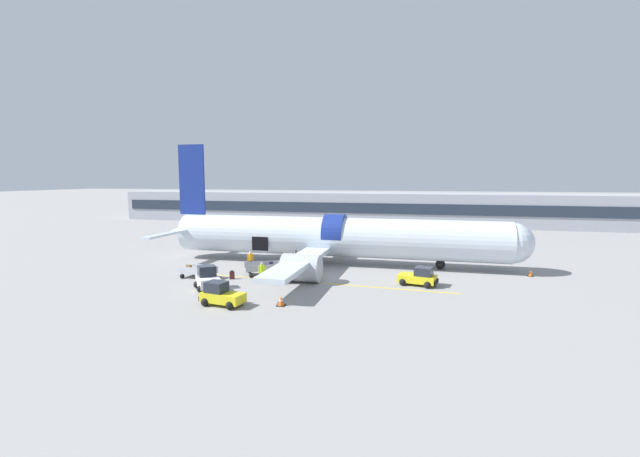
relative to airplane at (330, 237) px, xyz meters
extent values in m
plane|color=gray|center=(-0.23, -5.68, -2.70)|extent=(500.00, 500.00, 0.00)
cube|color=yellow|center=(0.05, -8.02, -2.69)|extent=(23.99, 1.58, 0.01)
cube|color=#9EA3AD|center=(-0.23, 39.59, 0.20)|extent=(102.15, 9.22, 5.80)
cube|color=#232D3D|center=(-0.23, 34.92, 0.49)|extent=(100.11, 0.16, 1.86)
cylinder|color=silver|center=(0.47, 0.00, 0.06)|extent=(33.20, 3.90, 3.90)
sphere|color=silver|center=(17.07, 0.00, 0.06)|extent=(3.71, 3.71, 3.71)
cone|color=silver|center=(-16.13, 0.00, 0.06)|extent=(4.49, 3.59, 3.59)
cylinder|color=navy|center=(0.47, -0.04, 0.41)|extent=(1.99, 3.91, 3.91)
cube|color=navy|center=(-15.40, 0.00, 5.76)|extent=(2.93, 0.28, 7.50)
cube|color=silver|center=(-15.55, -4.07, 0.45)|extent=(0.97, 8.14, 0.20)
cube|color=silver|center=(-15.55, 4.07, 0.45)|extent=(0.97, 8.14, 0.20)
cube|color=silver|center=(-0.86, -7.85, -1.02)|extent=(2.31, 14.53, 0.40)
cube|color=silver|center=(-0.86, 7.85, -1.02)|extent=(2.31, 14.53, 0.40)
cylinder|color=#B2B7BF|center=(-0.66, -8.05, -1.50)|extent=(3.17, 2.33, 2.33)
cylinder|color=#B2B7BF|center=(-0.66, 8.06, -1.50)|extent=(3.17, 2.33, 2.33)
cube|color=black|center=(-6.84, -1.93, -0.63)|extent=(1.70, 0.12, 1.40)
cylinder|color=#56565B|center=(10.76, 0.00, -1.58)|extent=(0.22, 0.22, 1.32)
sphere|color=black|center=(10.76, 0.00, -2.24)|extent=(0.91, 0.91, 0.91)
cylinder|color=#56565B|center=(-2.85, -2.65, -1.58)|extent=(0.22, 0.22, 1.32)
sphere|color=black|center=(-2.85, -2.65, -2.24)|extent=(0.91, 0.91, 0.91)
cylinder|color=#56565B|center=(-2.85, 2.65, -1.58)|extent=(0.22, 0.22, 1.32)
sphere|color=black|center=(-2.85, 2.65, -2.24)|extent=(0.91, 0.91, 0.91)
cube|color=yellow|center=(-3.95, -15.75, -2.14)|extent=(3.13, 1.79, 0.65)
cube|color=#232833|center=(-4.46, -15.67, -1.45)|extent=(1.49, 1.34, 0.72)
cube|color=black|center=(-5.46, -15.51, -2.27)|extent=(0.31, 1.22, 0.32)
sphere|color=black|center=(-4.84, -14.96, -2.42)|extent=(0.56, 0.56, 0.56)
sphere|color=black|center=(-5.04, -16.23, -2.42)|extent=(0.56, 0.56, 0.56)
sphere|color=black|center=(-2.86, -15.27, -2.42)|extent=(0.56, 0.56, 0.56)
sphere|color=black|center=(-3.06, -16.54, -2.42)|extent=(0.56, 0.56, 0.56)
cube|color=white|center=(-7.04, -12.15, -2.09)|extent=(2.65, 2.75, 0.74)
cube|color=#232833|center=(-7.30, -11.84, -1.31)|extent=(1.66, 1.63, 0.80)
cube|color=black|center=(-7.81, -11.22, -2.24)|extent=(1.14, 0.97, 0.37)
sphere|color=black|center=(-6.98, -11.08, -2.42)|extent=(0.56, 0.56, 0.56)
sphere|color=black|center=(-8.10, -12.01, -2.42)|extent=(0.56, 0.56, 0.56)
sphere|color=black|center=(-5.98, -12.29, -2.42)|extent=(0.56, 0.56, 0.56)
sphere|color=black|center=(-7.10, -13.22, -2.42)|extent=(0.56, 0.56, 0.56)
cube|color=yellow|center=(8.77, -6.78, -2.16)|extent=(3.21, 2.11, 0.60)
cube|color=#232833|center=(9.28, -6.89, -1.51)|extent=(1.57, 1.53, 0.69)
cube|color=black|center=(10.26, -7.12, -2.28)|extent=(0.41, 1.34, 0.30)
sphere|color=black|center=(9.59, -7.69, -2.42)|extent=(0.56, 0.56, 0.56)
sphere|color=black|center=(9.91, -6.31, -2.42)|extent=(0.56, 0.56, 0.56)
sphere|color=black|center=(7.64, -7.25, -2.42)|extent=(0.56, 0.56, 0.56)
sphere|color=black|center=(7.95, -5.87, -2.42)|extent=(0.56, 0.56, 0.56)
cube|color=#999BA0|center=(-4.76, -6.43, -2.18)|extent=(3.66, 3.07, 0.05)
cube|color=#999BA0|center=(-3.37, -5.70, -1.89)|extent=(0.89, 1.60, 0.55)
cube|color=#999BA0|center=(-4.35, -7.19, -1.89)|extent=(2.80, 1.53, 0.55)
cube|color=#999BA0|center=(-5.16, -5.68, -1.89)|extent=(2.80, 1.53, 0.55)
cube|color=#333338|center=(-2.95, -5.47, -2.40)|extent=(0.83, 0.49, 0.06)
sphere|color=black|center=(-3.35, -6.69, -2.50)|extent=(0.40, 0.40, 0.40)
sphere|color=black|center=(-4.18, -5.12, -2.50)|extent=(0.40, 0.40, 0.40)
sphere|color=black|center=(-5.33, -7.74, -2.50)|extent=(0.40, 0.40, 0.40)
sphere|color=black|center=(-6.16, -6.18, -2.50)|extent=(0.40, 0.40, 0.40)
cube|color=#1E2347|center=(-4.37, -6.59, -1.91)|extent=(0.41, 0.35, 0.49)
cube|color=#1E2347|center=(-4.20, -5.78, -1.88)|extent=(0.41, 0.33, 0.56)
cube|color=#B7BABF|center=(-9.82, -8.89, -2.23)|extent=(3.37, 1.89, 0.05)
cube|color=#B7BABF|center=(-8.27, -9.12, -1.94)|extent=(0.27, 1.43, 0.54)
cube|color=#B7BABF|center=(-9.92, -9.57, -1.94)|extent=(3.11, 0.52, 0.54)
cube|color=#B7BABF|center=(-9.72, -8.21, -1.94)|extent=(3.11, 0.52, 0.54)
cube|color=#333338|center=(-7.79, -9.19, -2.43)|extent=(0.90, 0.21, 0.06)
sphere|color=black|center=(-8.82, -9.77, -2.50)|extent=(0.40, 0.40, 0.40)
sphere|color=black|center=(-8.61, -8.35, -2.50)|extent=(0.40, 0.40, 0.40)
sphere|color=black|center=(-11.03, -9.43, -2.50)|extent=(0.40, 0.40, 0.40)
sphere|color=black|center=(-10.82, -8.01, -2.50)|extent=(0.40, 0.40, 0.40)
cube|color=#4C1E1E|center=(-9.84, -8.80, -2.05)|extent=(0.57, 0.39, 0.32)
cube|color=#1E2347|center=(-8.81, -8.82, -2.03)|extent=(0.54, 0.28, 0.36)
cube|color=olive|center=(-10.73, -8.82, -1.91)|extent=(0.56, 0.36, 0.60)
cylinder|color=black|center=(-6.85, -4.32, -2.29)|extent=(0.42, 0.42, 0.82)
cylinder|color=orange|center=(-6.85, -4.32, -1.56)|extent=(0.54, 0.54, 0.64)
sphere|color=beige|center=(-6.85, -4.32, -1.13)|extent=(0.23, 0.23, 0.23)
cylinder|color=orange|center=(-6.68, -4.17, -1.63)|extent=(0.17, 0.17, 0.59)
cylinder|color=orange|center=(-7.03, -4.46, -1.63)|extent=(0.17, 0.17, 0.59)
cylinder|color=#1E2338|center=(-3.76, -9.08, -2.28)|extent=(0.43, 0.43, 0.83)
cylinder|color=#B7E019|center=(-3.76, -9.08, -1.54)|extent=(0.55, 0.55, 0.66)
sphere|color=tan|center=(-3.76, -9.08, -1.09)|extent=(0.23, 0.23, 0.23)
cylinder|color=#B7E019|center=(-3.95, -9.22, -1.61)|extent=(0.17, 0.17, 0.60)
cylinder|color=#B7E019|center=(-3.58, -8.94, -1.61)|extent=(0.17, 0.17, 0.60)
cylinder|color=#1E2338|center=(-2.94, -3.68, -2.30)|extent=(0.38, 0.38, 0.79)
cylinder|color=#B7E019|center=(-2.94, -3.68, -1.59)|extent=(0.49, 0.49, 0.63)
sphere|color=#9E7556|center=(-2.94, -3.68, -1.17)|extent=(0.22, 0.22, 0.22)
cylinder|color=#B7E019|center=(-2.85, -3.48, -1.66)|extent=(0.16, 0.16, 0.57)
cylinder|color=#B7E019|center=(-3.03, -3.88, -1.66)|extent=(0.16, 0.16, 0.57)
cylinder|color=black|center=(-1.80, -9.05, -2.25)|extent=(0.36, 0.36, 0.89)
cylinder|color=#B7E019|center=(-1.80, -9.05, -1.46)|extent=(0.47, 0.47, 0.70)
sphere|color=beige|center=(-1.80, -9.05, -0.98)|extent=(0.25, 0.25, 0.25)
cylinder|color=#B7E019|center=(-2.05, -9.02, -1.53)|extent=(0.15, 0.15, 0.64)
cylinder|color=#B7E019|center=(-1.55, -9.08, -1.53)|extent=(0.15, 0.15, 0.64)
cube|color=#4C1E1E|center=(-6.73, -8.59, -2.38)|extent=(0.49, 0.41, 0.63)
cube|color=black|center=(-6.73, -8.59, -2.01)|extent=(0.26, 0.16, 0.12)
cube|color=#2D2D33|center=(-2.51, -8.34, -2.35)|extent=(0.51, 0.44, 0.71)
cube|color=black|center=(-2.51, -8.34, -1.93)|extent=(0.26, 0.18, 0.12)
cube|color=black|center=(18.45, -1.10, -2.68)|extent=(0.51, 0.51, 0.03)
cone|color=orange|center=(18.45, -1.10, -2.33)|extent=(0.38, 0.38, 0.73)
cylinder|color=white|center=(18.45, -1.10, -2.30)|extent=(0.22, 0.22, 0.09)
cube|color=black|center=(-0.07, -14.85, -2.68)|extent=(0.59, 0.59, 0.03)
cone|color=orange|center=(-0.07, -14.85, -2.37)|extent=(0.44, 0.44, 0.66)
cylinder|color=white|center=(-0.07, -14.85, -2.33)|extent=(0.25, 0.25, 0.08)
camera|label=1|loc=(9.44, -41.64, 5.98)|focal=24.00mm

